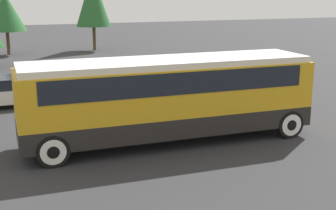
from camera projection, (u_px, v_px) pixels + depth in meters
ground_plane at (168, 141)px, 17.20m from camera, size 120.00×120.00×0.00m
tour_bus at (171, 92)px, 16.79m from camera, size 10.54×2.66×3.04m
parked_car_near at (206, 80)px, 24.91m from camera, size 4.70×1.82×1.38m
parked_car_far at (132, 93)px, 22.02m from camera, size 4.38×1.97×1.37m
tree_center at (6, 12)px, 38.83m from camera, size 3.24×3.24×5.19m
tree_right at (93, 0)px, 41.43m from camera, size 3.06×3.06×6.85m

